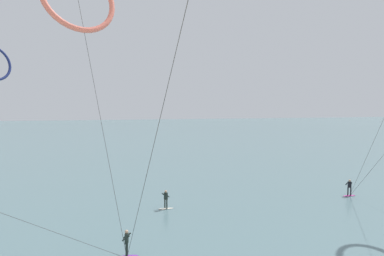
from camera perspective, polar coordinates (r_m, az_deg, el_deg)
sea_water at (r=107.87m, az=-10.72°, el=-1.11°), size 400.00×200.00×0.08m
surfer_ivory at (r=32.43m, az=-4.22°, el=-11.55°), size 1.40×0.71×1.70m
surfer_magenta at (r=40.00m, az=23.93°, el=-8.90°), size 1.40×0.64×1.70m
surfer_violet at (r=23.27m, az=-10.43°, el=-18.00°), size 1.40×0.63×1.70m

